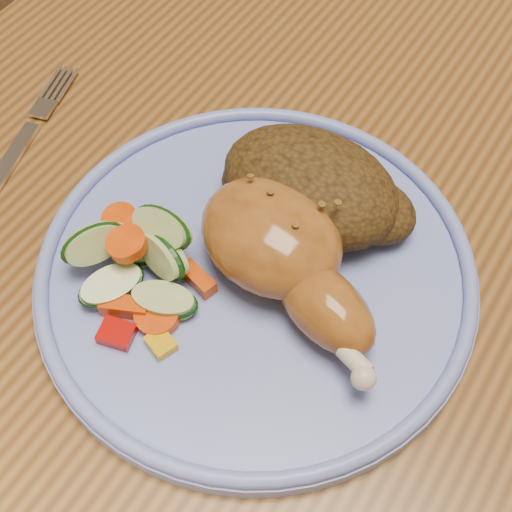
# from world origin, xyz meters

# --- Properties ---
(dining_table) EXTENTS (0.90, 1.40, 0.75)m
(dining_table) POSITION_xyz_m (0.00, 0.00, 0.67)
(dining_table) COLOR brown
(dining_table) RESTS_ON ground
(plate) EXTENTS (0.29, 0.29, 0.01)m
(plate) POSITION_xyz_m (-0.10, -0.10, 0.76)
(plate) COLOR #6E80D4
(plate) RESTS_ON dining_table
(plate_rim) EXTENTS (0.29, 0.29, 0.01)m
(plate_rim) POSITION_xyz_m (-0.10, -0.10, 0.77)
(plate_rim) COLOR #6E80D4
(plate_rim) RESTS_ON plate
(chicken_leg) EXTENTS (0.16, 0.11, 0.05)m
(chicken_leg) POSITION_xyz_m (-0.09, -0.10, 0.79)
(chicken_leg) COLOR #995B20
(chicken_leg) RESTS_ON plate
(rice_pilaf) EXTENTS (0.14, 0.09, 0.06)m
(rice_pilaf) POSITION_xyz_m (-0.10, -0.04, 0.78)
(rice_pilaf) COLOR #422C10
(rice_pilaf) RESTS_ON plate
(vegetable_pile) EXTENTS (0.11, 0.10, 0.05)m
(vegetable_pile) POSITION_xyz_m (-0.17, -0.15, 0.78)
(vegetable_pile) COLOR #A50A05
(vegetable_pile) RESTS_ON plate
(fork) EXTENTS (0.06, 0.15, 0.00)m
(fork) POSITION_xyz_m (-0.32, -0.11, 0.75)
(fork) COLOR silver
(fork) RESTS_ON dining_table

